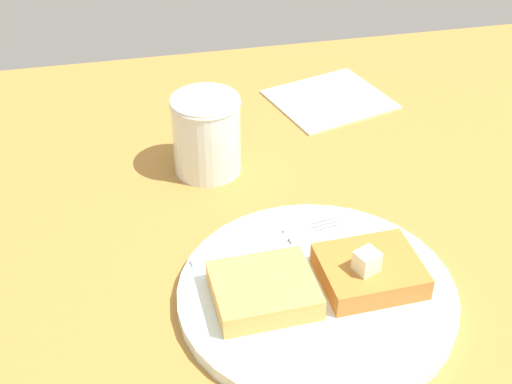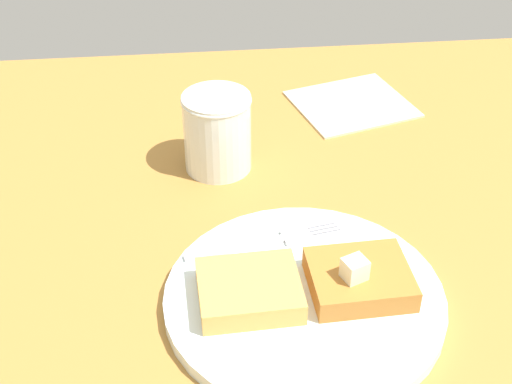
% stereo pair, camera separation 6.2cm
% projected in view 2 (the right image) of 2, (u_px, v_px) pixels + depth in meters
% --- Properties ---
extents(table_surface, '(1.02, 1.02, 0.02)m').
position_uv_depth(table_surface, '(367.00, 281.00, 0.69)').
color(table_surface, '#A77434').
rests_on(table_surface, ground).
extents(plate, '(0.26, 0.26, 0.01)m').
position_uv_depth(plate, '(304.00, 298.00, 0.65)').
color(plate, white).
rests_on(plate, table_surface).
extents(toast_slice_left, '(0.09, 0.08, 0.02)m').
position_uv_depth(toast_slice_left, '(359.00, 279.00, 0.64)').
color(toast_slice_left, '#B3702D').
rests_on(toast_slice_left, plate).
extents(toast_slice_middle, '(0.09, 0.08, 0.02)m').
position_uv_depth(toast_slice_middle, '(249.00, 290.00, 0.63)').
color(toast_slice_middle, gold).
rests_on(toast_slice_middle, plate).
extents(butter_pat_primary, '(0.03, 0.02, 0.02)m').
position_uv_depth(butter_pat_primary, '(355.00, 269.00, 0.62)').
color(butter_pat_primary, '#F1EFC8').
rests_on(butter_pat_primary, toast_slice_left).
extents(fork, '(0.16, 0.05, 0.00)m').
position_uv_depth(fork, '(274.00, 240.00, 0.70)').
color(fork, silver).
rests_on(fork, plate).
extents(syrup_jar, '(0.08, 0.08, 0.09)m').
position_uv_depth(syrup_jar, '(217.00, 135.00, 0.81)').
color(syrup_jar, '#472006').
rests_on(syrup_jar, table_surface).
extents(napkin, '(0.17, 0.16, 0.00)m').
position_uv_depth(napkin, '(352.00, 104.00, 0.95)').
color(napkin, beige).
rests_on(napkin, table_surface).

